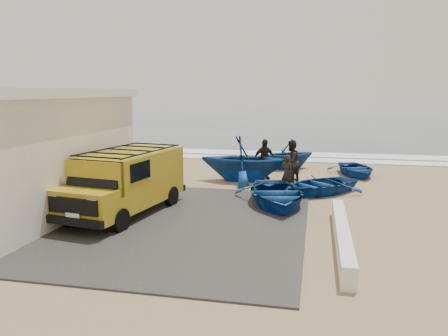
{
  "coord_description": "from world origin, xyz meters",
  "views": [
    {
      "loc": [
        4.2,
        -15.01,
        4.21
      ],
      "look_at": [
        0.66,
        1.69,
        1.2
      ],
      "focal_mm": 35.0,
      "sensor_mm": 36.0,
      "label": 1
    }
  ],
  "objects_px": {
    "van": "(126,180)",
    "boat_far_left": "(288,154)",
    "boat_near_left": "(276,194)",
    "boat_mid_right": "(355,169)",
    "parapet": "(342,235)",
    "boat_mid_left": "(244,159)",
    "fisherman_middle": "(291,161)",
    "fisherman_front": "(287,174)",
    "boat_near_right": "(319,185)",
    "fisherman_back": "(264,159)"
  },
  "relations": [
    {
      "from": "boat_near_left",
      "to": "boat_mid_right",
      "type": "height_order",
      "value": "boat_near_left"
    },
    {
      "from": "boat_near_left",
      "to": "boat_near_right",
      "type": "bearing_deg",
      "value": 41.89
    },
    {
      "from": "boat_near_left",
      "to": "boat_mid_left",
      "type": "distance_m",
      "value": 4.64
    },
    {
      "from": "parapet",
      "to": "boat_mid_right",
      "type": "height_order",
      "value": "boat_mid_right"
    },
    {
      "from": "parapet",
      "to": "boat_mid_left",
      "type": "distance_m",
      "value": 9.11
    },
    {
      "from": "fisherman_back",
      "to": "fisherman_middle",
      "type": "bearing_deg",
      "value": -48.87
    },
    {
      "from": "boat_near_right",
      "to": "boat_far_left",
      "type": "bearing_deg",
      "value": 151.29
    },
    {
      "from": "fisherman_front",
      "to": "fisherman_back",
      "type": "height_order",
      "value": "fisherman_back"
    },
    {
      "from": "boat_far_left",
      "to": "van",
      "type": "bearing_deg",
      "value": -61.77
    },
    {
      "from": "fisherman_front",
      "to": "fisherman_middle",
      "type": "height_order",
      "value": "fisherman_middle"
    },
    {
      "from": "parapet",
      "to": "van",
      "type": "bearing_deg",
      "value": 166.82
    },
    {
      "from": "van",
      "to": "boat_near_right",
      "type": "bearing_deg",
      "value": 43.61
    },
    {
      "from": "fisherman_front",
      "to": "van",
      "type": "bearing_deg",
      "value": 71.57
    },
    {
      "from": "van",
      "to": "fisherman_middle",
      "type": "height_order",
      "value": "van"
    },
    {
      "from": "boat_near_left",
      "to": "boat_mid_left",
      "type": "relative_size",
      "value": 1.03
    },
    {
      "from": "fisherman_front",
      "to": "parapet",
      "type": "bearing_deg",
      "value": 138.91
    },
    {
      "from": "parapet",
      "to": "boat_near_left",
      "type": "distance_m",
      "value": 4.49
    },
    {
      "from": "van",
      "to": "boat_mid_right",
      "type": "height_order",
      "value": "van"
    },
    {
      "from": "parapet",
      "to": "boat_near_right",
      "type": "xyz_separation_m",
      "value": [
        -0.6,
        6.17,
        0.1
      ]
    },
    {
      "from": "boat_mid_left",
      "to": "fisherman_front",
      "type": "bearing_deg",
      "value": -133.7
    },
    {
      "from": "boat_near_left",
      "to": "fisherman_front",
      "type": "xyz_separation_m",
      "value": [
        0.26,
        2.18,
        0.37
      ]
    },
    {
      "from": "boat_near_right",
      "to": "fisherman_middle",
      "type": "height_order",
      "value": "fisherman_middle"
    },
    {
      "from": "boat_near_left",
      "to": "fisherman_middle",
      "type": "bearing_deg",
      "value": 73.3
    },
    {
      "from": "fisherman_middle",
      "to": "boat_near_right",
      "type": "bearing_deg",
      "value": 60.47
    },
    {
      "from": "boat_near_left",
      "to": "boat_near_right",
      "type": "distance_m",
      "value": 2.77
    },
    {
      "from": "boat_mid_right",
      "to": "fisherman_middle",
      "type": "distance_m",
      "value": 3.89
    },
    {
      "from": "boat_near_right",
      "to": "boat_mid_right",
      "type": "xyz_separation_m",
      "value": [
        1.81,
        4.44,
        -0.03
      ]
    },
    {
      "from": "boat_near_left",
      "to": "fisherman_middle",
      "type": "height_order",
      "value": "fisherman_middle"
    },
    {
      "from": "fisherman_middle",
      "to": "fisherman_front",
      "type": "bearing_deg",
      "value": 28.96
    },
    {
      "from": "boat_mid_left",
      "to": "fisherman_middle",
      "type": "xyz_separation_m",
      "value": [
        2.2,
        0.28,
        -0.09
      ]
    },
    {
      "from": "boat_far_left",
      "to": "fisherman_middle",
      "type": "relative_size",
      "value": 1.59
    },
    {
      "from": "boat_far_left",
      "to": "fisherman_front",
      "type": "xyz_separation_m",
      "value": [
        0.33,
        -5.71,
        -0.02
      ]
    },
    {
      "from": "boat_near_left",
      "to": "boat_mid_left",
      "type": "bearing_deg",
      "value": 101.6
    },
    {
      "from": "boat_near_left",
      "to": "fisherman_middle",
      "type": "relative_size",
      "value": 2.14
    },
    {
      "from": "boat_near_right",
      "to": "fisherman_middle",
      "type": "relative_size",
      "value": 1.82
    },
    {
      "from": "fisherman_middle",
      "to": "boat_far_left",
      "type": "bearing_deg",
      "value": -144.07
    },
    {
      "from": "van",
      "to": "fisherman_front",
      "type": "xyz_separation_m",
      "value": [
        5.2,
        4.42,
        -0.4
      ]
    },
    {
      "from": "boat_near_left",
      "to": "van",
      "type": "bearing_deg",
      "value": -168.61
    },
    {
      "from": "boat_mid_left",
      "to": "boat_mid_right",
      "type": "xyz_separation_m",
      "value": [
        5.31,
        2.52,
        -0.73
      ]
    },
    {
      "from": "fisherman_back",
      "to": "fisherman_front",
      "type": "bearing_deg",
      "value": -96.69
    },
    {
      "from": "fisherman_front",
      "to": "boat_near_left",
      "type": "bearing_deg",
      "value": 114.55
    },
    {
      "from": "boat_near_left",
      "to": "fisherman_back",
      "type": "xyz_separation_m",
      "value": [
        -1.02,
        4.86,
        0.54
      ]
    },
    {
      "from": "parapet",
      "to": "fisherman_middle",
      "type": "height_order",
      "value": "fisherman_middle"
    },
    {
      "from": "fisherman_front",
      "to": "boat_mid_right",
      "type": "bearing_deg",
      "value": -93.55
    },
    {
      "from": "van",
      "to": "boat_far_left",
      "type": "bearing_deg",
      "value": 73.37
    },
    {
      "from": "boat_mid_right",
      "to": "fisherman_back",
      "type": "xyz_separation_m",
      "value": [
        -4.42,
        -1.85,
        0.64
      ]
    },
    {
      "from": "parapet",
      "to": "boat_far_left",
      "type": "height_order",
      "value": "boat_far_left"
    },
    {
      "from": "boat_near_right",
      "to": "boat_mid_left",
      "type": "height_order",
      "value": "boat_mid_left"
    },
    {
      "from": "van",
      "to": "boat_near_left",
      "type": "height_order",
      "value": "van"
    },
    {
      "from": "fisherman_middle",
      "to": "fisherman_back",
      "type": "distance_m",
      "value": 1.37
    }
  ]
}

